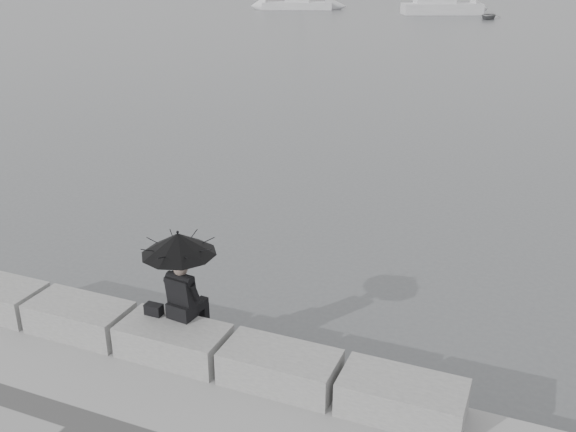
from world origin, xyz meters
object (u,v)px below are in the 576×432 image
at_px(seated_person, 179,257).
at_px(sailboat_left, 297,5).
at_px(dinghy, 488,16).
at_px(motor_cruiser, 442,5).

height_order(seated_person, sailboat_left, sailboat_left).
distance_m(seated_person, dinghy, 61.74).
height_order(motor_cruiser, dinghy, motor_cruiser).
height_order(sailboat_left, motor_cruiser, sailboat_left).
relative_size(seated_person, sailboat_left, 0.11).
distance_m(seated_person, motor_cruiser, 65.78).
bearing_deg(seated_person, motor_cruiser, 103.24).
xyz_separation_m(seated_person, dinghy, (-2.34, 61.67, -1.72)).
xyz_separation_m(seated_person, motor_cruiser, (-7.58, 65.33, -1.09)).
distance_m(sailboat_left, motor_cruiser, 16.65).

